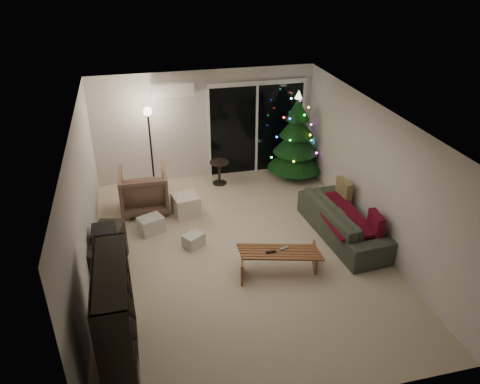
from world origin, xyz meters
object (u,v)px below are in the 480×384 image
object	(u,v)px
bookshelf	(101,322)
media_cabinet	(107,255)
armchair	(144,190)
christmas_tree	(296,135)
sofa	(345,220)
coffee_table	(279,262)

from	to	relation	value
bookshelf	media_cabinet	distance (m)	2.07
media_cabinet	armchair	world-z (taller)	armchair
bookshelf	christmas_tree	size ratio (longest dim) A/B	0.74
armchair	sofa	xyz separation A→B (m)	(3.58, -1.88, -0.11)
coffee_table	armchair	bearing A→B (deg)	142.34
sofa	christmas_tree	world-z (taller)	christmas_tree
bookshelf	christmas_tree	world-z (taller)	christmas_tree
sofa	coffee_table	xyz separation A→B (m)	(-1.52, -0.78, -0.12)
media_cabinet	armchair	size ratio (longest dim) A/B	1.18
armchair	sofa	bearing A→B (deg)	153.71
bookshelf	christmas_tree	distance (m)	6.40
coffee_table	christmas_tree	bearing A→B (deg)	81.36
bookshelf	sofa	world-z (taller)	bookshelf
sofa	armchair	bearing A→B (deg)	57.62
bookshelf	christmas_tree	xyz separation A→B (m)	(4.24, 4.78, 0.26)
sofa	coffee_table	bearing A→B (deg)	112.37
bookshelf	christmas_tree	bearing A→B (deg)	54.21
christmas_tree	armchair	bearing A→B (deg)	-167.99
bookshelf	coffee_table	world-z (taller)	bookshelf
bookshelf	sofa	size ratio (longest dim) A/B	0.68
media_cabinet	christmas_tree	distance (m)	5.10
media_cabinet	coffee_table	distance (m)	2.86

